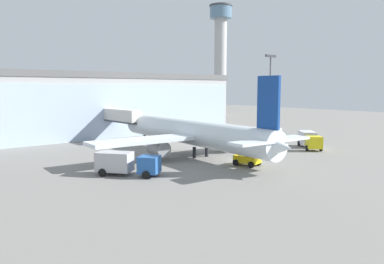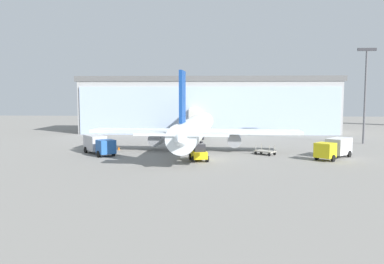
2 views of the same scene
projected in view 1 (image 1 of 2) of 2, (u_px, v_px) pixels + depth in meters
The scene contains 12 objects.
ground at pixel (242, 163), 49.58m from camera, with size 240.00×240.00×0.00m, color gray.
terminal_building at pixel (105, 104), 80.39m from camera, with size 60.41×16.67×13.05m.
jet_bridge at pixel (118, 116), 70.41m from camera, with size 2.72×13.46×6.00m.
control_tower at pixel (220, 51), 132.88m from camera, with size 8.06×8.06×38.80m.
apron_light_mast at pixel (270, 87), 80.64m from camera, with size 3.20×0.40×16.96m.
airplane at pixel (192, 133), 55.02m from camera, with size 32.33×37.60×11.32m.
catering_truck at pixel (126, 163), 42.60m from camera, with size 6.27×7.08×2.65m.
fuel_truck at pixel (309, 139), 61.83m from camera, with size 6.44×6.96×2.65m.
baggage_cart at pixel (261, 149), 58.38m from camera, with size 3.17×3.03×1.50m.
pushback_tug at pixel (248, 158), 47.98m from camera, with size 2.77×3.52×2.30m.
safety_cone_nose at pixel (236, 161), 49.40m from camera, with size 0.36×0.36×0.55m, color orange.
safety_cone_wingtip at pixel (122, 165), 47.37m from camera, with size 0.36×0.36×0.55m, color orange.
Camera 1 is at (-35.60, -33.95, 9.98)m, focal length 35.00 mm.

